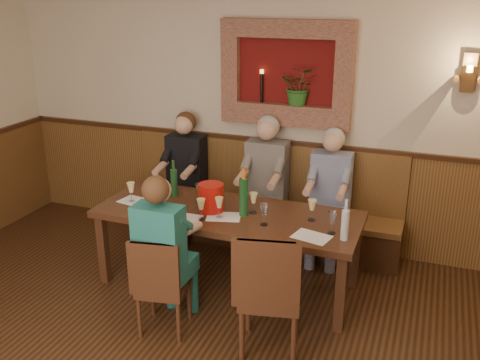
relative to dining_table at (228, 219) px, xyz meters
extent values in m
cube|color=beige|center=(0.00, 1.15, 0.72)|extent=(6.00, 0.04, 2.80)
cube|color=#593519|center=(0.00, 1.13, -0.13)|extent=(6.00, 0.04, 1.10)
cube|color=#381E0F|center=(0.00, 1.13, 0.45)|extent=(6.02, 0.06, 0.05)
cube|color=#600F0D|center=(0.20, 1.13, 1.17)|extent=(1.00, 0.02, 0.70)
cube|color=#A36D53|center=(0.20, 1.09, 1.61)|extent=(1.36, 0.12, 0.18)
cube|color=#A36D53|center=(0.20, 1.09, 0.73)|extent=(1.36, 0.12, 0.18)
cube|color=#A36D53|center=(-0.39, 1.09, 1.17)|extent=(0.18, 0.12, 0.70)
cube|color=#A36D53|center=(0.79, 1.09, 1.17)|extent=(0.18, 0.12, 0.70)
cube|color=#A36D53|center=(0.20, 1.09, 0.84)|extent=(1.00, 0.14, 0.04)
imported|color=#276221|center=(0.35, 1.09, 1.06)|extent=(0.35, 0.30, 0.39)
cylinder|color=black|center=(-0.05, 1.09, 1.01)|extent=(0.03, 0.03, 0.30)
cylinder|color=#FFBF59|center=(-0.05, 1.09, 1.18)|extent=(0.04, 0.04, 0.04)
cube|color=#593519|center=(1.90, 1.10, 1.27)|extent=(0.12, 0.08, 0.35)
cylinder|color=#593519|center=(1.80, 1.03, 1.22)|extent=(0.05, 0.18, 0.05)
cylinder|color=#593519|center=(2.00, 1.03, 1.22)|extent=(0.05, 0.18, 0.05)
cylinder|color=#FFBF59|center=(1.90, 0.97, 1.32)|extent=(0.06, 0.06, 0.06)
cube|color=#3A1C11|center=(0.00, 0.00, 0.04)|extent=(2.40, 0.90, 0.06)
cube|color=#3A1C11|center=(-1.12, -0.37, -0.33)|extent=(0.08, 0.08, 0.69)
cube|color=#3A1C11|center=(1.12, -0.37, -0.33)|extent=(0.08, 0.08, 0.69)
cube|color=#3A1C11|center=(-1.12, 0.37, -0.33)|extent=(0.08, 0.08, 0.69)
cube|color=#3A1C11|center=(1.12, 0.37, -0.33)|extent=(0.08, 0.08, 0.69)
cube|color=#381E0F|center=(0.00, 0.91, -0.48)|extent=(3.00, 0.40, 0.40)
cube|color=#593519|center=(0.00, 0.91, -0.26)|extent=(3.00, 0.45, 0.06)
cube|color=#593519|center=(0.00, 1.10, 0.10)|extent=(3.00, 0.06, 0.66)
cube|color=#3A1C11|center=(-0.23, -0.83, -0.49)|extent=(0.42, 0.42, 0.36)
cube|color=#3A1C11|center=(-0.23, -0.83, -0.29)|extent=(0.44, 0.44, 0.05)
cube|color=#3A1C11|center=(-0.20, -1.00, -0.04)|extent=(0.38, 0.10, 0.45)
cube|color=#3A1C11|center=(0.66, -0.77, -0.46)|extent=(0.51, 0.51, 0.43)
cube|color=#3A1C11|center=(0.66, -0.77, -0.22)|extent=(0.54, 0.54, 0.05)
cube|color=#3A1C11|center=(0.70, -0.97, 0.08)|extent=(0.45, 0.14, 0.54)
cube|color=black|center=(-0.86, 0.76, -0.45)|extent=(0.41, 0.43, 0.45)
cube|color=black|center=(-0.86, 0.93, 0.20)|extent=(0.41, 0.22, 0.54)
sphere|color=#D8A384|center=(-0.86, 0.89, 0.60)|extent=(0.21, 0.21, 0.21)
sphere|color=#4C2D19|center=(-0.86, 0.94, 0.62)|extent=(0.23, 0.23, 0.23)
cube|color=#55524E|center=(0.07, 0.76, -0.45)|extent=(0.43, 0.45, 0.45)
cube|color=#55524E|center=(0.07, 0.93, 0.22)|extent=(0.43, 0.22, 0.56)
sphere|color=#D8A384|center=(0.07, 0.89, 0.63)|extent=(0.21, 0.21, 0.21)
sphere|color=#B2B2B2|center=(0.07, 0.94, 0.65)|extent=(0.24, 0.24, 0.24)
cube|color=navy|center=(0.76, 0.77, -0.45)|extent=(0.40, 0.42, 0.45)
cube|color=navy|center=(0.76, 0.93, 0.19)|extent=(0.40, 0.21, 0.52)
sphere|color=#D8A384|center=(0.76, 0.89, 0.57)|extent=(0.20, 0.20, 0.20)
sphere|color=#B2B2B2|center=(0.76, 0.94, 0.59)|extent=(0.22, 0.22, 0.22)
cube|color=#1C6163|center=(-0.23, -0.71, -0.45)|extent=(0.39, 0.41, 0.45)
cube|color=#1C6163|center=(-0.23, -0.87, 0.18)|extent=(0.39, 0.20, 0.51)
sphere|color=#D8A384|center=(-0.23, -0.83, 0.55)|extent=(0.19, 0.19, 0.19)
sphere|color=#4C2D19|center=(-0.23, -0.88, 0.57)|extent=(0.21, 0.21, 0.21)
cylinder|color=red|center=(-0.15, -0.04, 0.20)|extent=(0.26, 0.26, 0.26)
cylinder|color=#19471E|center=(0.16, -0.03, 0.25)|extent=(0.09, 0.09, 0.35)
cylinder|color=orange|center=(0.16, -0.03, 0.47)|extent=(0.04, 0.04, 0.09)
cylinder|color=#19471E|center=(-0.63, 0.17, 0.21)|extent=(0.07, 0.07, 0.27)
cylinder|color=#19471E|center=(-0.63, 0.17, 0.39)|extent=(0.03, 0.03, 0.09)
cylinder|color=silver|center=(1.09, -0.21, 0.20)|extent=(0.07, 0.07, 0.26)
cylinder|color=silver|center=(1.09, -0.21, 0.38)|extent=(0.03, 0.03, 0.09)
cube|color=white|center=(-0.92, -0.08, 0.08)|extent=(0.33, 0.26, 0.00)
cube|color=white|center=(0.01, -0.13, 0.08)|extent=(0.34, 0.29, 0.00)
cube|color=white|center=(0.84, -0.25, 0.08)|extent=(0.34, 0.27, 0.00)
cube|color=white|center=(-0.32, -0.28, 0.08)|extent=(0.32, 0.23, 0.00)
camera|label=1|loc=(1.67, -4.15, 1.99)|focal=40.00mm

